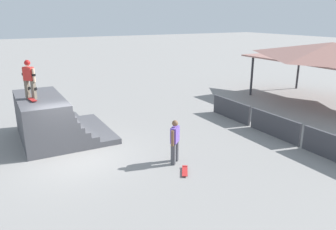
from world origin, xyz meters
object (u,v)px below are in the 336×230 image
at_px(bystander_walking, 175,139).
at_px(skateboard_on_ground, 185,171).
at_px(skater_on_deck, 29,77).
at_px(skateboard_on_deck, 32,100).

bearing_deg(bystander_walking, skateboard_on_ground, -137.99).
height_order(bystander_walking, skateboard_on_ground, bystander_walking).
height_order(skater_on_deck, skateboard_on_deck, skater_on_deck).
relative_size(skateboard_on_deck, bystander_walking, 0.47).
relative_size(skateboard_on_deck, skateboard_on_ground, 1.00).
xyz_separation_m(skater_on_deck, bystander_walking, (4.86, 4.45, -2.05)).
bearing_deg(bystander_walking, skateboard_on_deck, 92.84).
distance_m(skateboard_on_deck, bystander_walking, 6.40).
bearing_deg(skater_on_deck, skateboard_on_deck, -41.62).
relative_size(skater_on_deck, skateboard_on_deck, 2.08).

